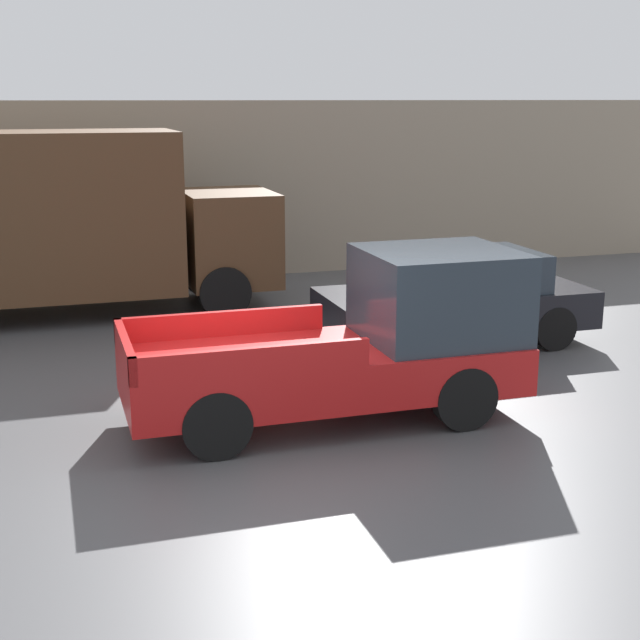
{
  "coord_description": "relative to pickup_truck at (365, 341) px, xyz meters",
  "views": [
    {
      "loc": [
        -2.42,
        -10.22,
        4.12
      ],
      "look_at": [
        1.19,
        1.37,
        1.09
      ],
      "focal_mm": 50.0,
      "sensor_mm": 36.0,
      "label": 1
    }
  ],
  "objects": [
    {
      "name": "car",
      "position": [
        2.74,
        2.89,
        -0.2
      ],
      "size": [
        4.61,
        1.93,
        1.59
      ],
      "color": "black",
      "rests_on": "ground"
    },
    {
      "name": "ground_plane",
      "position": [
        -1.5,
        -0.37,
        -1.02
      ],
      "size": [
        60.0,
        60.0,
        0.0
      ],
      "primitive_type": "plane",
      "color": "#4C4C4F"
    },
    {
      "name": "delivery_truck",
      "position": [
        -3.84,
        6.97,
        0.87
      ],
      "size": [
        7.95,
        2.41,
        3.53
      ],
      "color": "#4C331E",
      "rests_on": "ground"
    },
    {
      "name": "pickup_truck",
      "position": [
        0.0,
        0.0,
        0.0
      ],
      "size": [
        5.16,
        2.0,
        2.18
      ],
      "color": "red",
      "rests_on": "ground"
    },
    {
      "name": "building_wall",
      "position": [
        -1.5,
        9.93,
        1.02
      ],
      "size": [
        28.0,
        0.15,
        4.08
      ],
      "color": "gray",
      "rests_on": "ground"
    }
  ]
}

